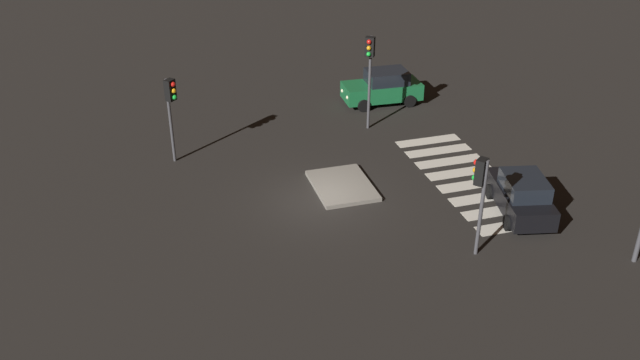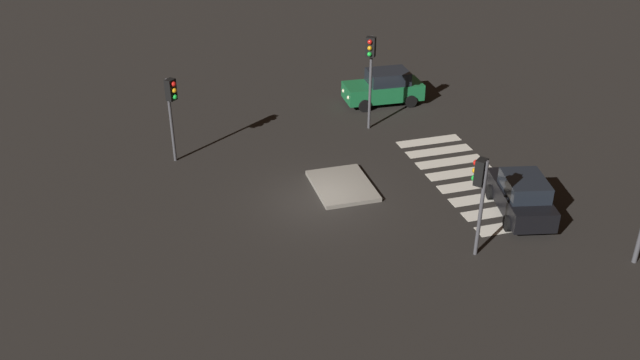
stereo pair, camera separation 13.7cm
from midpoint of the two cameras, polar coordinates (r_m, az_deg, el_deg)
name	(u,v)px [view 2 (the right image)]	position (r m, az deg, el deg)	size (l,w,h in m)	color
ground_plane	(320,201)	(28.60, 0.14, -1.76)	(80.00, 80.00, 0.00)	black
traffic_island	(342,186)	(29.56, 2.00, -0.48)	(3.24, 2.44, 0.18)	gray
car_green	(384,87)	(38.01, 5.43, 7.64)	(2.17, 4.35, 1.86)	#196B38
car_black	(521,196)	(28.45, 16.48, -1.25)	(4.21, 2.53, 1.74)	black
traffic_light_east	(370,61)	(33.75, 4.32, 9.84)	(0.53, 0.54, 4.80)	#47474C
traffic_light_south	(480,184)	(24.56, 13.28, -0.29)	(0.53, 0.54, 3.84)	#47474C
traffic_light_north	(171,100)	(31.22, -12.09, 6.51)	(0.54, 0.54, 4.00)	#47474C
crosswalk_near	(467,179)	(30.96, 12.20, 0.10)	(8.75, 3.20, 0.02)	silver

